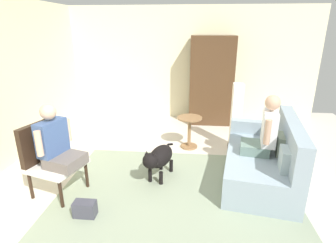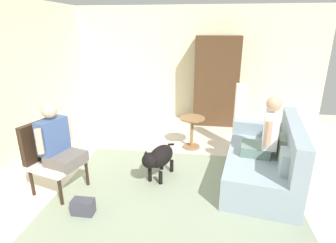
{
  "view_description": "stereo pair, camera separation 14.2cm",
  "coord_description": "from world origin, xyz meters",
  "px_view_note": "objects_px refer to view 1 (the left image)",
  "views": [
    {
      "loc": [
        0.2,
        -3.28,
        2.12
      ],
      "look_at": [
        -0.14,
        0.21,
        0.9
      ],
      "focal_mm": 28.89,
      "sensor_mm": 36.0,
      "label": 1
    },
    {
      "loc": [
        0.34,
        -3.26,
        2.12
      ],
      "look_at": [
        -0.14,
        0.21,
        0.9
      ],
      "focal_mm": 28.89,
      "sensor_mm": 36.0,
      "label": 2
    }
  ],
  "objects_px": {
    "couch": "(265,160)",
    "column_lamp": "(236,117)",
    "armchair": "(48,154)",
    "dog": "(159,157)",
    "round_end_table": "(189,129)",
    "person_on_couch": "(265,131)",
    "person_on_armchair": "(57,143)",
    "handbag": "(85,209)",
    "armoire_cabinet": "(211,81)"
  },
  "relations": [
    {
      "from": "couch",
      "to": "column_lamp",
      "type": "xyz_separation_m",
      "value": [
        -0.28,
        1.08,
        0.28
      ]
    },
    {
      "from": "armchair",
      "to": "dog",
      "type": "height_order",
      "value": "armchair"
    },
    {
      "from": "armchair",
      "to": "round_end_table",
      "type": "distance_m",
      "value": 2.43
    },
    {
      "from": "column_lamp",
      "to": "dog",
      "type": "bearing_deg",
      "value": -135.74
    },
    {
      "from": "couch",
      "to": "person_on_couch",
      "type": "relative_size",
      "value": 2.18
    },
    {
      "from": "person_on_armchair",
      "to": "armchair",
      "type": "bearing_deg",
      "value": 163.4
    },
    {
      "from": "armchair",
      "to": "column_lamp",
      "type": "xyz_separation_m",
      "value": [
        2.64,
        1.65,
        0.06
      ]
    },
    {
      "from": "couch",
      "to": "round_end_table",
      "type": "bearing_deg",
      "value": 136.95
    },
    {
      "from": "person_on_couch",
      "to": "handbag",
      "type": "bearing_deg",
      "value": -155.19
    },
    {
      "from": "couch",
      "to": "round_end_table",
      "type": "height_order",
      "value": "couch"
    },
    {
      "from": "person_on_armchair",
      "to": "dog",
      "type": "xyz_separation_m",
      "value": [
        1.24,
        0.5,
        -0.39
      ]
    },
    {
      "from": "person_on_couch",
      "to": "armoire_cabinet",
      "type": "height_order",
      "value": "armoire_cabinet"
    },
    {
      "from": "round_end_table",
      "to": "handbag",
      "type": "distance_m",
      "value": 2.4
    },
    {
      "from": "person_on_couch",
      "to": "column_lamp",
      "type": "relative_size",
      "value": 0.7
    },
    {
      "from": "dog",
      "to": "armoire_cabinet",
      "type": "xyz_separation_m",
      "value": [
        0.85,
        2.64,
        0.64
      ]
    },
    {
      "from": "column_lamp",
      "to": "person_on_armchair",
      "type": "bearing_deg",
      "value": -145.53
    },
    {
      "from": "couch",
      "to": "handbag",
      "type": "xyz_separation_m",
      "value": [
        -2.28,
        -1.05,
        -0.22
      ]
    },
    {
      "from": "dog",
      "to": "handbag",
      "type": "height_order",
      "value": "dog"
    },
    {
      "from": "round_end_table",
      "to": "dog",
      "type": "xyz_separation_m",
      "value": [
        -0.41,
        -1.15,
        -0.01
      ]
    },
    {
      "from": "person_on_armchair",
      "to": "handbag",
      "type": "relative_size",
      "value": 3.08
    },
    {
      "from": "round_end_table",
      "to": "person_on_armchair",
      "type": "bearing_deg",
      "value": -135.0
    },
    {
      "from": "armchair",
      "to": "dog",
      "type": "bearing_deg",
      "value": 17.59
    },
    {
      "from": "armoire_cabinet",
      "to": "handbag",
      "type": "xyz_separation_m",
      "value": [
        -1.61,
        -3.56,
        -0.88
      ]
    },
    {
      "from": "armchair",
      "to": "person_on_couch",
      "type": "xyz_separation_m",
      "value": [
        2.87,
        0.55,
        0.22
      ]
    },
    {
      "from": "armchair",
      "to": "handbag",
      "type": "distance_m",
      "value": 0.92
    },
    {
      "from": "round_end_table",
      "to": "handbag",
      "type": "bearing_deg",
      "value": -119.44
    },
    {
      "from": "dog",
      "to": "column_lamp",
      "type": "relative_size",
      "value": 0.72
    },
    {
      "from": "person_on_armchair",
      "to": "round_end_table",
      "type": "relative_size",
      "value": 1.36
    },
    {
      "from": "armchair",
      "to": "handbag",
      "type": "relative_size",
      "value": 3.7
    },
    {
      "from": "couch",
      "to": "person_on_armchair",
      "type": "height_order",
      "value": "person_on_armchair"
    },
    {
      "from": "handbag",
      "to": "armchair",
      "type": "bearing_deg",
      "value": 143.34
    },
    {
      "from": "couch",
      "to": "dog",
      "type": "height_order",
      "value": "couch"
    },
    {
      "from": "person_on_couch",
      "to": "person_on_armchair",
      "type": "bearing_deg",
      "value": -167.5
    },
    {
      "from": "dog",
      "to": "armoire_cabinet",
      "type": "distance_m",
      "value": 2.84
    },
    {
      "from": "person_on_couch",
      "to": "person_on_armchair",
      "type": "relative_size",
      "value": 1.05
    },
    {
      "from": "couch",
      "to": "armoire_cabinet",
      "type": "relative_size",
      "value": 0.94
    },
    {
      "from": "person_on_couch",
      "to": "round_end_table",
      "type": "bearing_deg",
      "value": 134.99
    },
    {
      "from": "person_on_couch",
      "to": "dog",
      "type": "xyz_separation_m",
      "value": [
        -1.46,
        -0.1,
        -0.42
      ]
    },
    {
      "from": "armchair",
      "to": "armoire_cabinet",
      "type": "distance_m",
      "value": 3.85
    },
    {
      "from": "column_lamp",
      "to": "handbag",
      "type": "bearing_deg",
      "value": -133.2
    },
    {
      "from": "person_on_couch",
      "to": "armoire_cabinet",
      "type": "xyz_separation_m",
      "value": [
        -0.61,
        2.54,
        0.21
      ]
    },
    {
      "from": "person_on_couch",
      "to": "round_end_table",
      "type": "height_order",
      "value": "person_on_couch"
    },
    {
      "from": "couch",
      "to": "armchair",
      "type": "distance_m",
      "value": 2.99
    },
    {
      "from": "column_lamp",
      "to": "armoire_cabinet",
      "type": "xyz_separation_m",
      "value": [
        -0.38,
        1.43,
        0.38
      ]
    },
    {
      "from": "dog",
      "to": "person_on_couch",
      "type": "bearing_deg",
      "value": 4.03
    },
    {
      "from": "person_on_couch",
      "to": "handbag",
      "type": "height_order",
      "value": "person_on_couch"
    },
    {
      "from": "armchair",
      "to": "armoire_cabinet",
      "type": "height_order",
      "value": "armoire_cabinet"
    },
    {
      "from": "couch",
      "to": "person_on_armchair",
      "type": "relative_size",
      "value": 2.3
    },
    {
      "from": "person_on_armchair",
      "to": "armoire_cabinet",
      "type": "xyz_separation_m",
      "value": [
        2.09,
        3.13,
        0.24
      ]
    },
    {
      "from": "person_on_couch",
      "to": "person_on_armchair",
      "type": "xyz_separation_m",
      "value": [
        -2.7,
        -0.6,
        -0.03
      ]
    }
  ]
}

